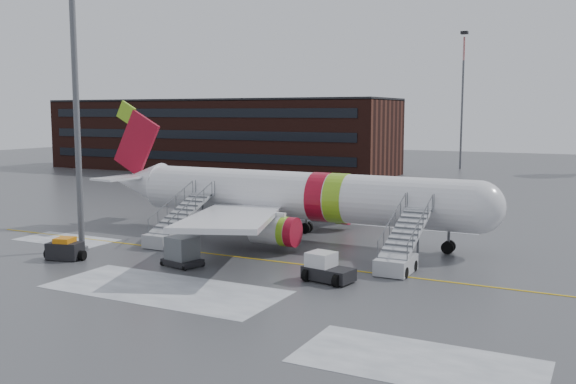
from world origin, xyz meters
The scene contains 10 objects.
ground centered at (0.00, 0.00, 0.00)m, with size 260.00×260.00×0.00m, color #494C4F.
airliner centered at (-6.60, 6.99, 3.42)m, with size 35.03×32.97×11.18m.
airstair_fwd centered at (4.73, 0.45, 1.06)m, with size 2.05×7.70×3.48m.
airstair_aft centered at (-13.43, 0.45, 1.06)m, with size 2.05×7.70×3.48m.
pushback_tug centered at (1.54, -4.08, 0.76)m, with size 3.24×2.65×1.72m.
uld_container centered at (-8.47, -4.90, 0.92)m, with size 2.74×2.24×1.97m.
baggage_tractor centered at (-16.83, -7.06, 0.65)m, with size 3.09×1.89×1.53m.
light_mast_near centered at (-17.89, -4.42, 12.61)m, with size 1.20×1.20×24.29m.
terminal_building centered at (-45.00, 54.98, 6.20)m, with size 62.00×16.11×12.30m.
light_mast_far_n centered at (-8.00, 78.00, 13.84)m, with size 1.20×1.20×24.25m.
Camera 1 is at (16.65, -38.76, 10.13)m, focal length 40.00 mm.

